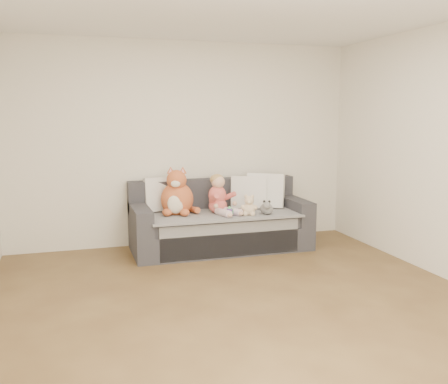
% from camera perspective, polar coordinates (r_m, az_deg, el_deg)
% --- Properties ---
extents(room_shell, '(5.00, 5.00, 5.00)m').
position_cam_1_polar(room_shell, '(4.50, 1.12, 3.92)').
color(room_shell, brown).
rests_on(room_shell, ground).
extents(sofa, '(2.20, 0.94, 0.85)m').
position_cam_1_polar(sofa, '(6.31, -0.51, -3.69)').
color(sofa, '#2C2C32').
rests_on(sofa, ground).
extents(cushion_left, '(0.48, 0.25, 0.44)m').
position_cam_1_polar(cushion_left, '(6.33, -6.99, -0.25)').
color(cushion_left, white).
rests_on(cushion_left, sofa).
extents(cushion_right_back, '(0.50, 0.35, 0.43)m').
position_cam_1_polar(cushion_right_back, '(6.46, 2.83, -0.04)').
color(cushion_right_back, white).
rests_on(cushion_right_back, sofa).
extents(cushion_right_front, '(0.53, 0.43, 0.46)m').
position_cam_1_polar(cushion_right_front, '(6.54, 4.76, 0.17)').
color(cushion_right_front, white).
rests_on(cushion_right_front, sofa).
extents(toddler, '(0.36, 0.50, 0.49)m').
position_cam_1_polar(toddler, '(6.14, -0.53, -0.55)').
color(toddler, '#E86C52').
rests_on(toddler, sofa).
extents(plush_cat, '(0.47, 0.42, 0.61)m').
position_cam_1_polar(plush_cat, '(6.10, -5.38, -0.47)').
color(plush_cat, '#A94825').
rests_on(plush_cat, sofa).
extents(teddy_bear, '(0.20, 0.16, 0.26)m').
position_cam_1_polar(teddy_bear, '(6.03, 2.89, -1.71)').
color(teddy_bear, beige).
rests_on(teddy_bear, sofa).
extents(plush_cow, '(0.15, 0.23, 0.19)m').
position_cam_1_polar(plush_cow, '(6.10, 4.89, -1.86)').
color(plush_cow, white).
rests_on(plush_cow, sofa).
extents(sippy_cup, '(0.11, 0.08, 0.12)m').
position_cam_1_polar(sippy_cup, '(5.98, 0.62, -2.18)').
color(sippy_cup, '#703AA0').
rests_on(sippy_cup, sofa).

